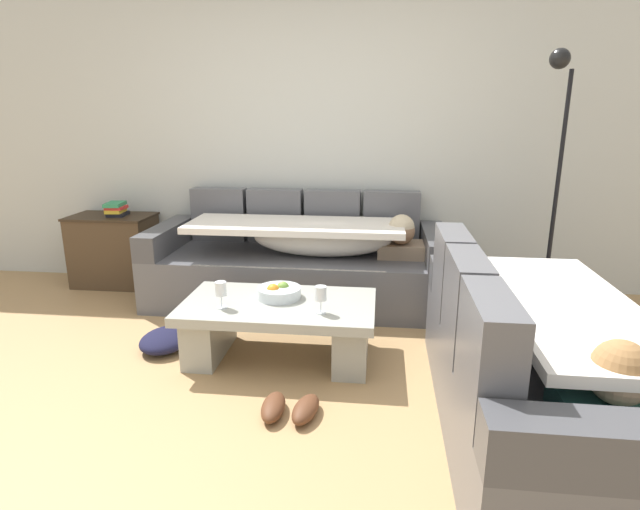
{
  "coord_description": "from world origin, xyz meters",
  "views": [
    {
      "loc": [
        0.6,
        -2.37,
        1.52
      ],
      "look_at": [
        0.19,
        1.09,
        0.55
      ],
      "focal_mm": 28.69,
      "sensor_mm": 36.0,
      "label": 1
    }
  ],
  "objects": [
    {
      "name": "ground_plane",
      "position": [
        0.0,
        0.0,
        0.0
      ],
      "size": [
        14.0,
        14.0,
        0.0
      ],
      "primitive_type": "plane",
      "color": "tan"
    },
    {
      "name": "back_wall",
      "position": [
        0.0,
        2.15,
        1.35
      ],
      "size": [
        9.0,
        0.1,
        2.7
      ],
      "primitive_type": "cube",
      "color": "beige",
      "rests_on": "ground_plane"
    },
    {
      "name": "couch_along_wall",
      "position": [
        -0.02,
        1.62,
        0.33
      ],
      "size": [
        2.38,
        0.92,
        0.88
      ],
      "color": "#57585C",
      "rests_on": "ground_plane"
    },
    {
      "name": "couch_near_window",
      "position": [
        1.38,
        -0.06,
        0.34
      ],
      "size": [
        0.92,
        1.94,
        0.88
      ],
      "rotation": [
        0.0,
        0.0,
        1.57
      ],
      "color": "#57585C",
      "rests_on": "ground_plane"
    },
    {
      "name": "coffee_table",
      "position": [
        -0.01,
        0.57,
        0.24
      ],
      "size": [
        1.2,
        0.68,
        0.38
      ],
      "color": "#9D9F94",
      "rests_on": "ground_plane"
    },
    {
      "name": "fruit_bowl",
      "position": [
        -0.02,
        0.65,
        0.42
      ],
      "size": [
        0.28,
        0.28,
        0.1
      ],
      "color": "silver",
      "rests_on": "coffee_table"
    },
    {
      "name": "wine_glass_near_left",
      "position": [
        -0.33,
        0.44,
        0.5
      ],
      "size": [
        0.07,
        0.07,
        0.17
      ],
      "color": "silver",
      "rests_on": "coffee_table"
    },
    {
      "name": "wine_glass_near_right",
      "position": [
        0.27,
        0.42,
        0.5
      ],
      "size": [
        0.07,
        0.07,
        0.17
      ],
      "color": "silver",
      "rests_on": "coffee_table"
    },
    {
      "name": "side_cabinet",
      "position": [
        -1.78,
        1.85,
        0.32
      ],
      "size": [
        0.72,
        0.44,
        0.64
      ],
      "color": "#483522",
      "rests_on": "ground_plane"
    },
    {
      "name": "book_stack_on_cabinet",
      "position": [
        -1.72,
        1.84,
        0.7
      ],
      "size": [
        0.18,
        0.23,
        0.12
      ],
      "color": "black",
      "rests_on": "side_cabinet"
    },
    {
      "name": "floor_lamp",
      "position": [
        1.87,
        1.6,
        1.12
      ],
      "size": [
        0.33,
        0.31,
        1.95
      ],
      "color": "black",
      "rests_on": "ground_plane"
    },
    {
      "name": "pair_of_shoes",
      "position": [
        0.17,
        -0.07,
        0.04
      ],
      "size": [
        0.32,
        0.29,
        0.09
      ],
      "color": "#59331E",
      "rests_on": "ground_plane"
    },
    {
      "name": "crumpled_garment",
      "position": [
        -0.79,
        0.62,
        0.06
      ],
      "size": [
        0.34,
        0.42,
        0.12
      ],
      "primitive_type": "ellipsoid",
      "rotation": [
        0.0,
        0.0,
        1.52
      ],
      "color": "#191933",
      "rests_on": "ground_plane"
    }
  ]
}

